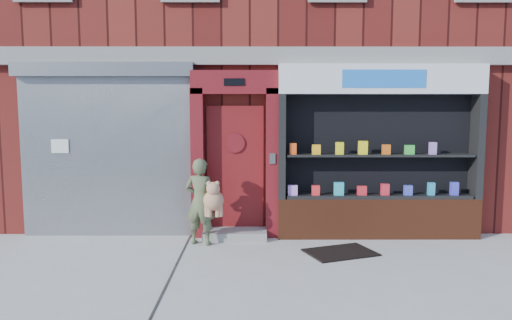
{
  "coord_description": "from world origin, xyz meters",
  "views": [
    {
      "loc": [
        -0.41,
        -6.78,
        2.33
      ],
      "look_at": [
        -0.39,
        1.0,
        1.45
      ],
      "focal_mm": 35.0,
      "sensor_mm": 36.0,
      "label": 1
    }
  ],
  "objects": [
    {
      "name": "building",
      "position": [
        -0.0,
        5.99,
        4.0
      ],
      "size": [
        12.0,
        8.16,
        8.0
      ],
      "color": "#501412",
      "rests_on": "ground"
    },
    {
      "name": "ground",
      "position": [
        0.0,
        0.0,
        0.0
      ],
      "size": [
        80.0,
        80.0,
        0.0
      ],
      "primitive_type": "plane",
      "color": "#9E9E99",
      "rests_on": "ground"
    },
    {
      "name": "doormat",
      "position": [
        0.94,
        0.83,
        0.01
      ],
      "size": [
        1.22,
        1.04,
        0.03
      ],
      "primitive_type": "cube",
      "rotation": [
        0.0,
        0.0,
        0.36
      ],
      "color": "black",
      "rests_on": "ground"
    },
    {
      "name": "shutter_bay",
      "position": [
        -3.0,
        1.93,
        1.72
      ],
      "size": [
        3.1,
        0.3,
        3.04
      ],
      "color": "gray",
      "rests_on": "ground"
    },
    {
      "name": "woman",
      "position": [
        -1.27,
        1.32,
        0.74
      ],
      "size": [
        0.7,
        0.53,
        1.45
      ],
      "color": "#4F5B3C",
      "rests_on": "ground"
    },
    {
      "name": "red_door_bay",
      "position": [
        -0.75,
        1.86,
        1.46
      ],
      "size": [
        1.52,
        0.58,
        2.9
      ],
      "color": "#5D0F16",
      "rests_on": "ground"
    },
    {
      "name": "pharmacy_bay",
      "position": [
        1.75,
        1.81,
        1.37
      ],
      "size": [
        3.5,
        0.41,
        3.0
      ],
      "color": "#602B16",
      "rests_on": "ground"
    }
  ]
}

